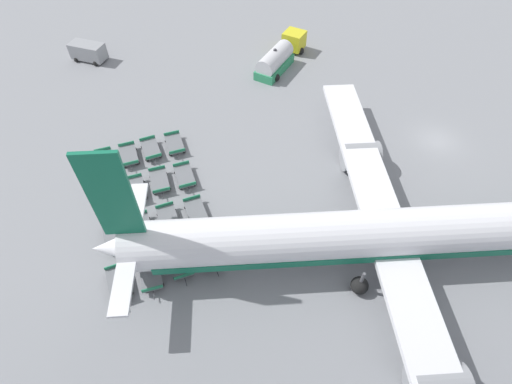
% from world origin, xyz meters
% --- Properties ---
extents(ground_plane, '(500.00, 500.00, 0.00)m').
position_xyz_m(ground_plane, '(0.00, 0.00, 0.00)').
color(ground_plane, gray).
extents(airplane, '(39.86, 47.17, 12.79)m').
position_xyz_m(airplane, '(12.74, -9.37, 3.17)').
color(airplane, white).
rests_on(airplane, ground_plane).
extents(fuel_tanker_primary, '(9.33, 7.86, 2.98)m').
position_xyz_m(fuel_tanker_primary, '(-16.09, -13.94, 1.25)').
color(fuel_tanker_primary, yellow).
rests_on(fuel_tanker_primary, ground_plane).
extents(service_van, '(3.73, 4.77, 2.20)m').
position_xyz_m(service_van, '(-20.75, -37.76, 1.19)').
color(service_van, gray).
rests_on(service_van, ground_plane).
extents(baggage_dolly_row_near_col_a, '(3.76, 2.14, 0.92)m').
position_xyz_m(baggage_dolly_row_near_col_a, '(-1.05, -33.75, 0.48)').
color(baggage_dolly_row_near_col_a, slate).
rests_on(baggage_dolly_row_near_col_a, ground_plane).
extents(baggage_dolly_row_near_col_b, '(3.76, 2.11, 0.92)m').
position_xyz_m(baggage_dolly_row_near_col_b, '(3.34, -32.78, 0.48)').
color(baggage_dolly_row_near_col_b, slate).
rests_on(baggage_dolly_row_near_col_b, ground_plane).
extents(baggage_dolly_row_near_col_c, '(3.76, 2.23, 0.92)m').
position_xyz_m(baggage_dolly_row_near_col_c, '(8.00, -32.00, 0.48)').
color(baggage_dolly_row_near_col_c, slate).
rests_on(baggage_dolly_row_near_col_c, ground_plane).
extents(baggage_dolly_row_near_col_d, '(3.76, 2.27, 0.92)m').
position_xyz_m(baggage_dolly_row_near_col_d, '(12.51, -31.19, 0.48)').
color(baggage_dolly_row_near_col_d, slate).
rests_on(baggage_dolly_row_near_col_d, ground_plane).
extents(baggage_dolly_row_mid_a_col_a, '(3.76, 2.17, 0.92)m').
position_xyz_m(baggage_dolly_row_mid_a_col_a, '(-1.55, -31.45, 0.48)').
color(baggage_dolly_row_mid_a_col_a, slate).
rests_on(baggage_dolly_row_mid_a_col_a, ground_plane).
extents(baggage_dolly_row_mid_a_col_b, '(3.76, 2.15, 0.92)m').
position_xyz_m(baggage_dolly_row_mid_a_col_b, '(3.08, -30.49, 0.48)').
color(baggage_dolly_row_mid_a_col_b, slate).
rests_on(baggage_dolly_row_mid_a_col_b, ground_plane).
extents(baggage_dolly_row_mid_a_col_c, '(3.75, 2.30, 0.92)m').
position_xyz_m(baggage_dolly_row_mid_a_col_c, '(7.56, -29.70, 0.48)').
color(baggage_dolly_row_mid_a_col_c, slate).
rests_on(baggage_dolly_row_mid_a_col_c, ground_plane).
extents(baggage_dolly_row_mid_a_col_d, '(3.75, 2.01, 0.92)m').
position_xyz_m(baggage_dolly_row_mid_a_col_d, '(12.04, -28.81, 0.48)').
color(baggage_dolly_row_mid_a_col_d, slate).
rests_on(baggage_dolly_row_mid_a_col_d, ground_plane).
extents(baggage_dolly_row_mid_b_col_a, '(3.75, 2.30, 0.92)m').
position_xyz_m(baggage_dolly_row_mid_b_col_a, '(-2.16, -29.33, 0.48)').
color(baggage_dolly_row_mid_b_col_a, slate).
rests_on(baggage_dolly_row_mid_b_col_a, ground_plane).
extents(baggage_dolly_row_mid_b_col_b, '(3.75, 2.08, 0.92)m').
position_xyz_m(baggage_dolly_row_mid_b_col_b, '(2.32, -28.38, 0.48)').
color(baggage_dolly_row_mid_b_col_b, slate).
rests_on(baggage_dolly_row_mid_b_col_b, ground_plane).
extents(baggage_dolly_row_mid_b_col_c, '(3.76, 2.23, 0.92)m').
position_xyz_m(baggage_dolly_row_mid_b_col_c, '(6.91, -27.51, 0.48)').
color(baggage_dolly_row_mid_b_col_c, slate).
rests_on(baggage_dolly_row_mid_b_col_c, ground_plane).
extents(baggage_dolly_row_mid_b_col_d, '(3.76, 2.20, 0.92)m').
position_xyz_m(baggage_dolly_row_mid_b_col_d, '(11.29, -26.55, 0.48)').
color(baggage_dolly_row_mid_b_col_d, slate).
rests_on(baggage_dolly_row_mid_b_col_d, ground_plane).
extents(baggage_dolly_row_far_col_a, '(3.76, 2.14, 0.92)m').
position_xyz_m(baggage_dolly_row_far_col_a, '(-2.60, -26.96, 0.48)').
color(baggage_dolly_row_far_col_a, slate).
rests_on(baggage_dolly_row_far_col_a, ground_plane).
extents(baggage_dolly_row_far_col_b, '(3.76, 2.16, 0.92)m').
position_xyz_m(baggage_dolly_row_far_col_b, '(2.00, -26.04, 0.48)').
color(baggage_dolly_row_far_col_b, slate).
rests_on(baggage_dolly_row_far_col_b, ground_plane).
extents(baggage_dolly_row_far_col_c, '(3.76, 2.24, 0.92)m').
position_xyz_m(baggage_dolly_row_far_col_c, '(6.43, -25.12, 0.48)').
color(baggage_dolly_row_far_col_c, slate).
rests_on(baggage_dolly_row_far_col_c, ground_plane).
extents(baggage_dolly_row_far_col_d, '(3.75, 2.30, 0.92)m').
position_xyz_m(baggage_dolly_row_far_col_d, '(10.83, -24.19, 0.48)').
color(baggage_dolly_row_far_col_d, slate).
rests_on(baggage_dolly_row_far_col_d, ground_plane).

